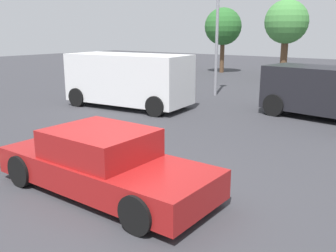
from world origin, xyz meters
The scene contains 7 objects.
ground_plane centered at (0.00, 0.00, 0.00)m, with size 80.00×80.00×0.00m, color #38383D.
sedan_foreground centered at (-0.32, -0.15, 0.56)m, with size 4.47×1.85×1.22m.
van_white centered at (-5.65, 6.32, 1.15)m, with size 5.20×2.70×2.13m.
suv_dark centered at (1.53, 8.95, 0.99)m, with size 4.87×2.51×1.79m.
light_post_near centered at (-4.30, 10.95, 4.32)m, with size 0.44×0.44×6.37m.
tree_back_left centered at (-3.90, 18.72, 3.52)m, with size 2.66×2.66×4.91m.
tree_back_right centered at (-9.20, 20.36, 3.33)m, with size 2.69×2.69×4.70m.
Camera 1 is at (4.74, -4.82, 3.00)m, focal length 40.31 mm.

